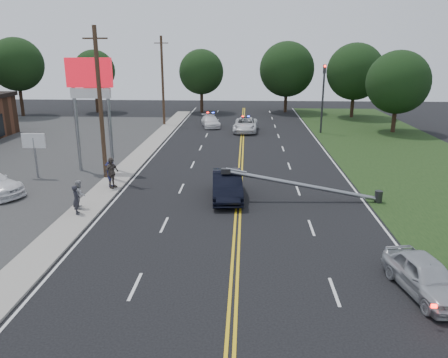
# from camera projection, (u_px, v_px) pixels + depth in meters

# --- Properties ---
(ground) EXTENTS (120.00, 120.00, 0.00)m
(ground) POSITION_uv_depth(u_px,v_px,m) (235.00, 264.00, 18.09)
(ground) COLOR black
(ground) RESTS_ON ground
(sidewalk) EXTENTS (1.80, 70.00, 0.12)m
(sidewalk) POSITION_uv_depth(u_px,v_px,m) (109.00, 187.00, 28.06)
(sidewalk) COLOR gray
(sidewalk) RESTS_ON ground
(centerline_yellow) EXTENTS (0.36, 80.00, 0.00)m
(centerline_yellow) POSITION_uv_depth(u_px,v_px,m) (239.00, 189.00, 27.66)
(centerline_yellow) COLOR gold
(centerline_yellow) RESTS_ON ground
(pylon_sign) EXTENTS (3.20, 0.35, 8.00)m
(pylon_sign) POSITION_uv_depth(u_px,v_px,m) (90.00, 87.00, 30.29)
(pylon_sign) COLOR gray
(pylon_sign) RESTS_ON ground
(small_sign) EXTENTS (1.60, 0.14, 3.10)m
(small_sign) POSITION_uv_depth(u_px,v_px,m) (34.00, 145.00, 29.60)
(small_sign) COLOR gray
(small_sign) RESTS_ON ground
(traffic_signal) EXTENTS (0.28, 0.41, 7.05)m
(traffic_signal) POSITION_uv_depth(u_px,v_px,m) (323.00, 93.00, 45.19)
(traffic_signal) COLOR #2D2D30
(traffic_signal) RESTS_ON ground
(fallen_streetlight) EXTENTS (9.36, 0.44, 1.91)m
(fallen_streetlight) POSITION_uv_depth(u_px,v_px,m) (311.00, 186.00, 25.28)
(fallen_streetlight) COLOR #2D2D30
(fallen_streetlight) RESTS_ON ground
(utility_pole_mid) EXTENTS (1.60, 0.28, 10.00)m
(utility_pole_mid) POSITION_uv_depth(u_px,v_px,m) (100.00, 104.00, 28.58)
(utility_pole_mid) COLOR #382619
(utility_pole_mid) RESTS_ON ground
(utility_pole_far) EXTENTS (1.60, 0.28, 10.00)m
(utility_pole_far) POSITION_uv_depth(u_px,v_px,m) (163.00, 81.00, 49.63)
(utility_pole_far) COLOR #382619
(utility_pole_far) RESTS_ON ground
(tree_4) EXTENTS (6.81, 6.81, 10.07)m
(tree_4) POSITION_uv_depth(u_px,v_px,m) (17.00, 64.00, 56.37)
(tree_4) COLOR black
(tree_4) RESTS_ON ground
(tree_5) EXTENTS (5.60, 5.60, 8.52)m
(tree_5) POSITION_uv_depth(u_px,v_px,m) (94.00, 71.00, 60.02)
(tree_5) COLOR black
(tree_5) RESTS_ON ground
(tree_6) EXTENTS (6.11, 6.11, 8.61)m
(tree_6) POSITION_uv_depth(u_px,v_px,m) (201.00, 72.00, 59.93)
(tree_6) COLOR black
(tree_6) RESTS_ON ground
(tree_7) EXTENTS (7.51, 7.51, 9.65)m
(tree_7) POSITION_uv_depth(u_px,v_px,m) (287.00, 69.00, 60.06)
(tree_7) COLOR black
(tree_7) RESTS_ON ground
(tree_8) EXTENTS (7.16, 7.16, 9.39)m
(tree_8) POSITION_uv_depth(u_px,v_px,m) (355.00, 72.00, 55.49)
(tree_8) COLOR black
(tree_8) RESTS_ON ground
(tree_9) EXTENTS (6.52, 6.52, 8.51)m
(tree_9) POSITION_uv_depth(u_px,v_px,m) (398.00, 82.00, 45.38)
(tree_9) COLOR black
(tree_9) RESTS_ON ground
(crashed_sedan) EXTENTS (2.07, 5.03, 1.62)m
(crashed_sedan) POSITION_uv_depth(u_px,v_px,m) (227.00, 185.00, 25.84)
(crashed_sedan) COLOR black
(crashed_sedan) RESTS_ON ground
(waiting_sedan) EXTENTS (2.36, 4.27, 1.38)m
(waiting_sedan) POSITION_uv_depth(u_px,v_px,m) (425.00, 276.00, 15.74)
(waiting_sedan) COLOR #B0B3B8
(waiting_sedan) RESTS_ON ground
(emergency_a) EXTENTS (2.75, 5.43, 1.47)m
(emergency_a) POSITION_uv_depth(u_px,v_px,m) (245.00, 125.00, 46.93)
(emergency_a) COLOR white
(emergency_a) RESTS_ON ground
(emergency_b) EXTENTS (2.70, 4.67, 1.27)m
(emergency_b) POSITION_uv_depth(u_px,v_px,m) (211.00, 121.00, 49.80)
(emergency_b) COLOR white
(emergency_b) RESTS_ON ground
(bystander_a) EXTENTS (0.54, 0.66, 1.57)m
(bystander_a) POSITION_uv_depth(u_px,v_px,m) (76.00, 200.00, 23.08)
(bystander_a) COLOR #26262D
(bystander_a) RESTS_ON sidewalk
(bystander_b) EXTENTS (0.77, 0.89, 1.58)m
(bystander_b) POSITION_uv_depth(u_px,v_px,m) (80.00, 194.00, 23.99)
(bystander_b) COLOR #A1A1A6
(bystander_b) RESTS_ON sidewalk
(bystander_c) EXTENTS (0.77, 1.16, 1.67)m
(bystander_c) POSITION_uv_depth(u_px,v_px,m) (110.00, 174.00, 27.64)
(bystander_c) COLOR #191B40
(bystander_c) RESTS_ON sidewalk
(bystander_d) EXTENTS (0.97, 1.24, 1.96)m
(bystander_d) POSITION_uv_depth(u_px,v_px,m) (111.00, 173.00, 27.35)
(bystander_d) COLOR #504740
(bystander_d) RESTS_ON sidewalk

